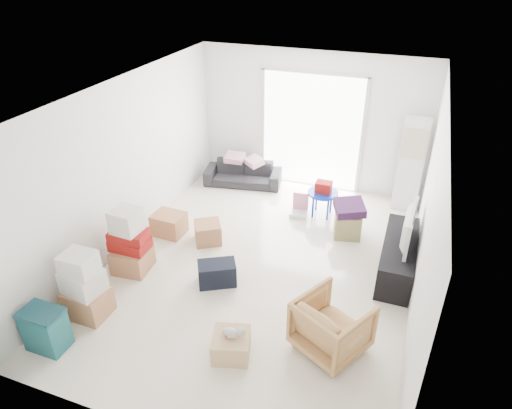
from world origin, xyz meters
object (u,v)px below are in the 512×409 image
at_px(sofa, 243,171).
at_px(storage_bins, 45,329).
at_px(armchair, 332,323).
at_px(kids_table, 323,191).
at_px(wood_crate, 231,345).
at_px(television, 401,239).
at_px(ac_tower, 411,165).
at_px(ottoman, 348,224).
at_px(tv_console, 398,257).

xyz_separation_m(sofa, storage_bins, (-0.64, -4.94, -0.02)).
relative_size(armchair, kids_table, 1.17).
bearing_deg(armchair, storage_bins, 48.15).
bearing_deg(wood_crate, television, 53.88).
xyz_separation_m(sofa, armchair, (2.64, -3.76, 0.09)).
distance_m(ac_tower, kids_table, 1.66).
height_order(storage_bins, ottoman, storage_bins).
relative_size(tv_console, ottoman, 3.69).
relative_size(ac_tower, sofa, 1.12).
relative_size(sofa, wood_crate, 3.50).
bearing_deg(wood_crate, ottoman, 74.79).
bearing_deg(storage_bins, television, 37.90).
relative_size(armchair, storage_bins, 1.38).
xyz_separation_m(tv_console, sofa, (-3.26, 1.91, 0.04)).
distance_m(ac_tower, television, 2.08).
distance_m(storage_bins, kids_table, 4.94).
bearing_deg(television, armchair, 163.96).
bearing_deg(ac_tower, storage_bins, -127.09).
bearing_deg(television, kids_table, 51.91).
relative_size(sofa, storage_bins, 2.71).
distance_m(television, storage_bins, 4.95).
bearing_deg(ottoman, storage_bins, -128.65).
distance_m(tv_console, television, 0.33).
xyz_separation_m(sofa, kids_table, (1.82, -0.66, 0.18)).
xyz_separation_m(ac_tower, wood_crate, (-1.68, -4.43, -0.73)).
relative_size(ac_tower, tv_console, 1.10).
distance_m(ac_tower, storage_bins, 6.41).
xyz_separation_m(storage_bins, ottoman, (3.01, 3.77, -0.07)).
xyz_separation_m(tv_console, wood_crate, (-1.73, -2.37, -0.12)).
xyz_separation_m(ac_tower, armchair, (-0.57, -3.91, -0.48)).
bearing_deg(ottoman, wood_crate, -105.21).
xyz_separation_m(tv_console, ottoman, (-0.89, 0.73, -0.05)).
relative_size(armchair, ottoman, 1.84).
distance_m(armchair, wood_crate, 1.25).
bearing_deg(tv_console, armchair, -108.63).
height_order(television, sofa, television).
xyz_separation_m(armchair, storage_bins, (-3.28, -1.19, -0.11)).
xyz_separation_m(armchair, ottoman, (-0.26, 2.58, -0.18)).
bearing_deg(sofa, wood_crate, -80.65).
bearing_deg(television, wood_crate, 146.47).
relative_size(ac_tower, wood_crate, 3.94).
bearing_deg(television, ac_tower, 3.98).
relative_size(television, sofa, 0.62).
xyz_separation_m(storage_bins, kids_table, (2.45, 4.28, 0.20)).
bearing_deg(ottoman, tv_console, -39.49).
height_order(television, ottoman, television).
xyz_separation_m(ac_tower, television, (0.05, -2.06, -0.28)).
bearing_deg(sofa, ottoman, -36.67).
distance_m(ottoman, wood_crate, 3.22).
bearing_deg(ac_tower, tv_console, -88.61).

